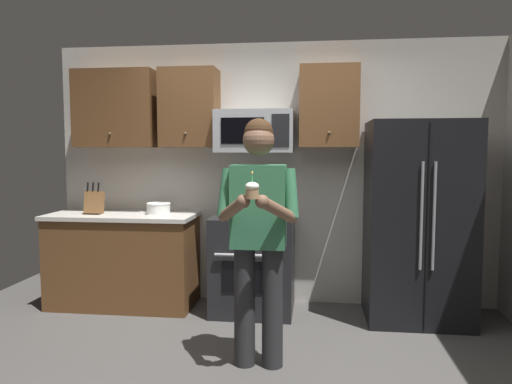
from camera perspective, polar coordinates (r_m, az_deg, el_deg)
ground_plane at (r=3.50m, az=-0.74°, el=-21.16°), size 6.00×6.00×0.00m
wall_back at (r=4.89m, az=2.01°, el=2.15°), size 4.40×0.10×2.60m
oven_range at (r=4.63m, az=-0.32°, el=-8.49°), size 0.76×0.70×0.93m
microwave at (r=4.63m, az=-0.13°, el=7.19°), size 0.74×0.41×0.40m
refrigerator at (r=4.57m, az=18.64°, el=-3.34°), size 0.90×0.75×1.80m
cabinet_row_upper at (r=4.80m, az=-6.99°, el=9.83°), size 2.78×0.36×0.76m
counter_left at (r=4.99m, az=-15.41°, el=-7.71°), size 1.44×0.66×0.92m
knife_block at (r=4.96m, az=-18.62°, el=-1.16°), size 0.16×0.15×0.32m
bowl_large_white at (r=4.79m, az=-11.49°, el=-1.88°), size 0.24×0.24×0.11m
person at (r=3.37m, az=0.28°, el=-4.34°), size 0.60×0.48×1.76m
cupcake at (r=3.01m, az=-0.46°, el=0.23°), size 0.09×0.09×0.17m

